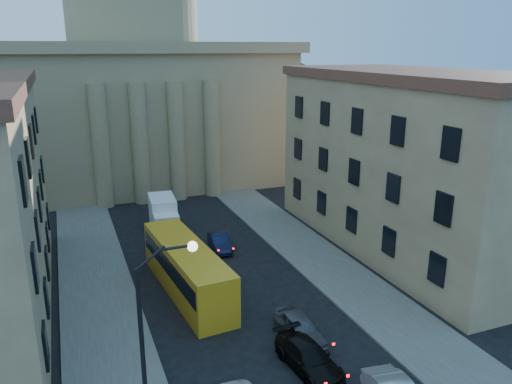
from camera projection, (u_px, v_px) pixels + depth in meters
sidewalk_left at (104, 325)px, 30.54m from camera, size 5.00×60.00×0.15m
sidewalk_right at (344, 279)px, 36.53m from camera, size 5.00×60.00×0.15m
church at (137, 84)px, 63.70m from camera, size 68.02×28.76×36.60m
building_right at (413, 161)px, 41.04m from camera, size 11.60×26.60×14.70m
street_lamp at (154, 327)px, 20.69m from camera, size 2.62×0.44×8.83m
car_right_mid at (309, 358)px, 26.26m from camera, size 2.46×5.08×1.42m
car_right_far at (300, 328)px, 28.98m from camera, size 1.87×4.40×1.48m
car_right_distant at (220, 242)px, 41.93m from camera, size 1.75×4.13×1.33m
city_bus at (187, 268)px, 34.39m from camera, size 3.76×12.15×3.37m
box_truck at (164, 216)px, 45.92m from camera, size 2.64×5.79×3.09m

